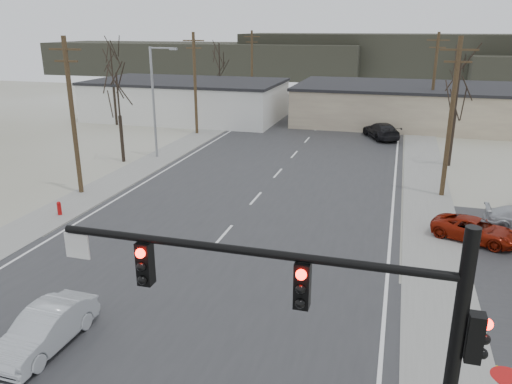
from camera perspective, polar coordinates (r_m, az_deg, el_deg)
ground at (r=20.17m, az=-11.44°, el=-13.49°), size 140.00×140.00×0.00m
main_road at (r=32.89m, az=0.45°, el=-0.21°), size 18.00×110.00×0.05m
cross_road at (r=20.15m, az=-11.44°, el=-13.44°), size 90.00×10.00×0.04m
sidewalk_left at (r=41.19m, az=-11.99°, el=3.25°), size 3.00×90.00×0.06m
sidewalk_right at (r=36.63m, az=18.84°, el=0.75°), size 3.00×90.00×0.06m
traffic_signal_mast at (r=10.60m, az=11.19°, el=-15.58°), size 8.95×0.43×7.20m
fire_hydrant at (r=31.25m, az=-21.57°, el=-1.74°), size 0.24×0.24×0.87m
building_left_far at (r=60.74m, az=-7.90°, el=10.43°), size 22.30×12.30×4.50m
building_right_far at (r=59.63m, az=17.71°, el=9.50°), size 26.30×14.30×4.30m
upole_left_b at (r=33.95m, az=-20.24°, el=8.31°), size 2.20×0.30×10.00m
upole_left_c at (r=51.32m, az=-6.98°, el=12.36°), size 2.20×0.30×10.00m
upole_left_d at (r=70.10m, az=-0.47°, el=14.09°), size 2.20×0.30×10.00m
upole_right_a at (r=33.59m, az=21.41°, el=8.08°), size 2.20×0.30×10.00m
upole_right_b at (r=55.36m, az=19.66°, el=11.89°), size 2.20×0.30×10.00m
streetlight_main at (r=42.04m, az=-11.43°, el=10.63°), size 2.40×0.25×9.00m
tree_left_near at (r=41.36m, az=-15.47°, el=10.41°), size 3.30×3.30×7.35m
tree_right_mid at (r=41.48m, az=22.07°, el=10.75°), size 3.74×3.74×8.33m
tree_left_far at (r=65.13m, az=-4.21°, el=14.65°), size 3.96×3.96×8.82m
tree_right_far at (r=67.53m, az=22.23°, el=12.91°), size 3.52×3.52×7.84m
tree_left_mid at (r=57.82m, az=-16.14°, el=13.52°), size 3.96×3.96×8.82m
hill_left at (r=115.68m, az=-6.21°, el=14.85°), size 70.00×18.00×7.00m
hill_center at (r=111.38m, az=20.09°, el=14.26°), size 80.00×18.00×9.00m
sedan_crossing at (r=19.02m, az=-22.95°, el=-14.21°), size 1.56×4.26×1.40m
car_far_a at (r=50.68m, az=14.11°, el=6.83°), size 4.22×5.76×1.55m
car_far_b at (r=80.89m, az=4.72°, el=11.48°), size 2.17×4.63×1.53m
car_parked_red at (r=27.97m, az=23.73°, el=-3.98°), size 4.62×3.38×1.17m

